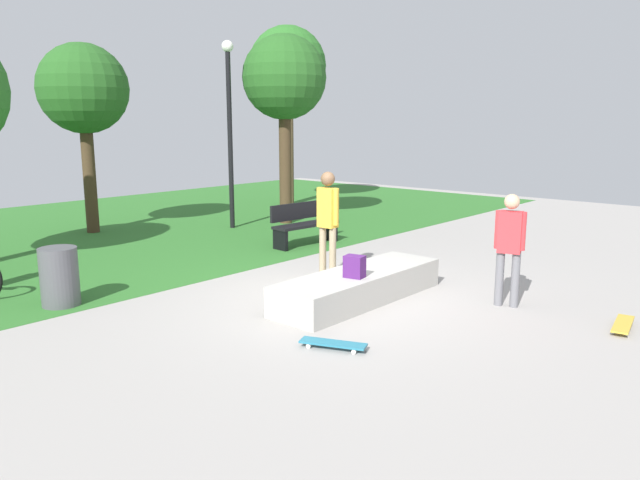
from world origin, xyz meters
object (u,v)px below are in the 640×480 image
(tree_young_birch, at_px, (83,91))
(trash_bin, at_px, (59,277))
(concrete_ledge, at_px, (359,286))
(skater_watching, at_px, (328,216))
(skateboard_by_ledge, at_px, (333,344))
(tree_slender_maple, at_px, (287,68))
(lamp_post, at_px, (229,117))
(park_bench_far_left, at_px, (304,223))
(tree_tall_oak, at_px, (284,80))
(skater_performing_trick, at_px, (510,242))
(skateboard_spare, at_px, (623,324))
(backpack_on_ledge, at_px, (354,267))

(tree_young_birch, relative_size, trash_bin, 5.14)
(concrete_ledge, bearing_deg, skater_watching, 60.62)
(skater_watching, bearing_deg, skateboard_by_ledge, -138.27)
(tree_slender_maple, relative_size, lamp_post, 1.22)
(concrete_ledge, relative_size, park_bench_far_left, 1.88)
(tree_young_birch, bearing_deg, tree_tall_oak, -32.05)
(skater_performing_trick, xyz_separation_m, skateboard_spare, (0.06, -1.57, -0.89))
(skateboard_by_ledge, height_order, lamp_post, lamp_post)
(skateboard_spare, xyz_separation_m, park_bench_far_left, (1.27, 6.82, 0.42))
(tree_tall_oak, bearing_deg, lamp_post, 161.55)
(park_bench_far_left, height_order, lamp_post, lamp_post)
(backpack_on_ledge, xyz_separation_m, tree_slender_maple, (7.24, 8.36, 3.66))
(concrete_ledge, relative_size, tree_slender_maple, 0.55)
(backpack_on_ledge, distance_m, lamp_post, 7.46)
(tree_slender_maple, bearing_deg, skateboard_by_ledge, -133.43)
(skater_performing_trick, distance_m, skateboard_by_ledge, 3.19)
(backpack_on_ledge, relative_size, skateboard_by_ledge, 0.39)
(backpack_on_ledge, relative_size, lamp_post, 0.07)
(trash_bin, bearing_deg, park_bench_far_left, 3.43)
(skater_performing_trick, distance_m, lamp_post, 8.41)
(park_bench_far_left, relative_size, tree_young_birch, 0.37)
(skateboard_by_ledge, bearing_deg, skateboard_spare, -38.27)
(tree_tall_oak, relative_size, trash_bin, 5.59)
(concrete_ledge, distance_m, trash_bin, 4.39)
(skater_performing_trick, relative_size, skateboard_spare, 2.00)
(park_bench_far_left, distance_m, tree_slender_maple, 7.52)
(tree_tall_oak, height_order, trash_bin, tree_tall_oak)
(tree_young_birch, bearing_deg, trash_bin, -122.61)
(skateboard_spare, xyz_separation_m, tree_slender_maple, (5.69, 11.58, 4.20))
(skater_performing_trick, xyz_separation_m, tree_slender_maple, (5.75, 10.01, 3.30))
(backpack_on_ledge, xyz_separation_m, skateboard_spare, (1.54, -3.22, -0.53))
(backpack_on_ledge, distance_m, skater_performing_trick, 2.24)
(skater_watching, distance_m, park_bench_far_left, 2.95)
(skateboard_spare, bearing_deg, backpack_on_ledge, 115.58)
(skater_performing_trick, xyz_separation_m, tree_young_birch, (-0.94, 10.11, 2.38))
(park_bench_far_left, distance_m, lamp_post, 3.61)
(tree_young_birch, xyz_separation_m, lamp_post, (2.63, -2.07, -0.60))
(tree_young_birch, xyz_separation_m, trash_bin, (-3.33, -5.20, -2.90))
(park_bench_far_left, xyz_separation_m, tree_slender_maple, (4.42, 4.76, 3.78))
(skater_watching, xyz_separation_m, tree_tall_oak, (3.63, 4.56, 2.59))
(skateboard_by_ledge, relative_size, park_bench_far_left, 0.50)
(skateboard_spare, height_order, tree_tall_oak, tree_tall_oak)
(skater_watching, xyz_separation_m, park_bench_far_left, (1.82, 2.24, -0.60))
(backpack_on_ledge, height_order, skateboard_by_ledge, backpack_on_ledge)
(concrete_ledge, relative_size, skater_watching, 1.68)
(concrete_ledge, bearing_deg, skateboard_spare, -69.94)
(tree_tall_oak, bearing_deg, tree_young_birch, 147.95)
(concrete_ledge, xyz_separation_m, tree_slender_maple, (6.92, 8.21, 4.04))
(tree_tall_oak, bearing_deg, park_bench_far_left, -127.83)
(skater_performing_trick, bearing_deg, trash_bin, 130.99)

